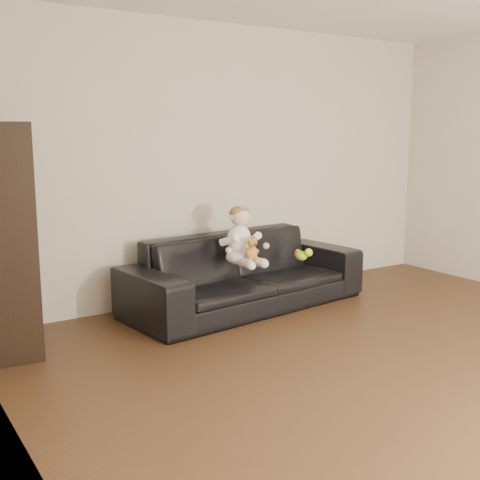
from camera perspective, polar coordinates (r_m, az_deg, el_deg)
floor at (r=4.15m, az=20.28°, el=-13.05°), size 5.50×5.50×0.00m
wall_back at (r=5.89m, az=-0.84°, el=7.32°), size 5.00×0.00×5.00m
wall_left at (r=2.34m, az=-17.37°, el=2.50°), size 0.00×5.50×5.50m
sofa at (r=5.52m, az=0.51°, el=-3.02°), size 2.37×1.15×0.67m
cabinet at (r=4.57m, az=-21.71°, el=-0.14°), size 0.46×0.61×1.66m
shelf_item at (r=4.53m, az=-21.77°, el=4.54°), size 0.20×0.26×0.28m
baby at (r=5.28m, az=0.09°, el=0.09°), size 0.35×0.43×0.52m
teddy_bear at (r=5.17m, az=1.13°, el=-0.86°), size 0.12×0.12×0.20m
toy_green at (r=5.52m, az=5.86°, el=-1.49°), size 0.12×0.14×0.09m
toy_rattle at (r=5.60m, az=5.52°, el=-1.38°), size 0.09×0.09×0.08m
toy_blue_disc at (r=5.60m, az=5.64°, el=-1.71°), size 0.11×0.11×0.01m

